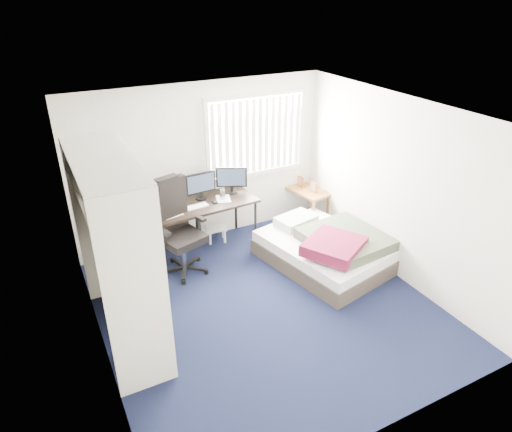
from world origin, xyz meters
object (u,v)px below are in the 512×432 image
object	(u,v)px
bed	(327,249)
office_chair	(178,237)
desk	(201,200)
nightstand	(305,192)

from	to	relation	value
bed	office_chair	bearing A→B (deg)	156.26
office_chair	bed	xyz separation A→B (m)	(1.97, -0.87, -0.27)
desk	office_chair	world-z (taller)	office_chair
desk	nightstand	bearing A→B (deg)	2.79
nightstand	desk	bearing A→B (deg)	-177.21
nightstand	bed	bearing A→B (deg)	-109.36
desk	office_chair	distance (m)	0.72
nightstand	bed	size ratio (longest dim) A/B	0.45
desk	office_chair	bearing A→B (deg)	-141.94
desk	office_chair	size ratio (longest dim) A/B	1.19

